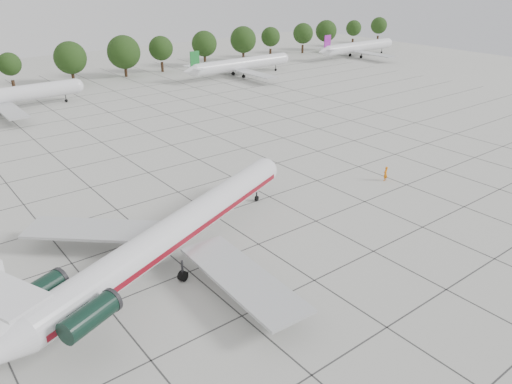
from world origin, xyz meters
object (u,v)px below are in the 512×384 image
(main_airliner, at_px, (163,239))
(bg_airliner_e, at_px, (358,47))
(ground_crew, at_px, (386,174))
(bg_airliner_c, at_px, (4,96))
(bg_airliner_d, at_px, (241,64))

(main_airliner, bearing_deg, bg_airliner_e, 11.04)
(main_airliner, height_order, bg_airliner_e, main_airliner)
(ground_crew, height_order, bg_airliner_c, bg_airliner_c)
(main_airliner, xyz_separation_m, bg_airliner_c, (2.44, 67.08, -0.33))
(ground_crew, height_order, bg_airliner_d, bg_airliner_d)
(bg_airliner_d, bearing_deg, main_airliner, -130.94)
(ground_crew, relative_size, bg_airliner_e, 0.07)
(bg_airliner_d, xyz_separation_m, bg_airliner_e, (44.99, 1.40, 0.00))
(ground_crew, distance_m, bg_airliner_d, 69.78)
(ground_crew, distance_m, bg_airliner_c, 72.62)
(bg_airliner_c, distance_m, bg_airliner_d, 54.95)
(ground_crew, bearing_deg, main_airliner, -7.06)
(main_airliner, distance_m, ground_crew, 32.58)
(bg_airliner_d, bearing_deg, ground_crew, -110.92)
(bg_airliner_d, distance_m, bg_airliner_e, 45.02)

